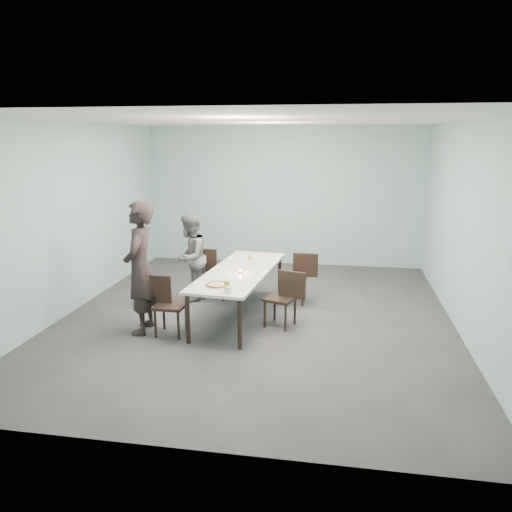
% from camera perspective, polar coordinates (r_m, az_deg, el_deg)
% --- Properties ---
extents(ground, '(7.00, 7.00, 0.00)m').
position_cam_1_polar(ground, '(7.94, 0.07, -6.94)').
color(ground, '#333335').
rests_on(ground, ground).
extents(room_shell, '(6.02, 7.02, 3.01)m').
position_cam_1_polar(room_shell, '(7.48, 0.08, 7.76)').
color(room_shell, '#99C0BF').
rests_on(room_shell, ground).
extents(table, '(1.14, 2.67, 0.75)m').
position_cam_1_polar(table, '(7.77, -1.88, -2.04)').
color(table, white).
rests_on(table, ground).
extents(chair_near_left, '(0.61, 0.43, 0.87)m').
position_cam_1_polar(chair_near_left, '(7.23, -10.38, -5.04)').
color(chair_near_left, black).
rests_on(chair_near_left, ground).
extents(chair_far_left, '(0.62, 0.43, 0.87)m').
position_cam_1_polar(chair_far_left, '(8.76, -5.13, -1.58)').
color(chair_far_left, black).
rests_on(chair_far_left, ground).
extents(chair_near_right, '(0.65, 0.53, 0.87)m').
position_cam_1_polar(chair_near_right, '(7.39, 3.34, -4.42)').
color(chair_near_right, black).
rests_on(chair_near_right, ground).
extents(chair_far_right, '(0.61, 0.43, 0.87)m').
position_cam_1_polar(chair_far_right, '(8.47, 4.91, -2.11)').
color(chair_far_right, black).
rests_on(chair_far_right, ground).
extents(diner_near, '(0.53, 0.74, 1.91)m').
position_cam_1_polar(diner_near, '(7.27, -13.08, -1.33)').
color(diner_near, black).
rests_on(diner_near, ground).
extents(diner_far, '(0.61, 0.76, 1.51)m').
position_cam_1_polar(diner_far, '(8.61, -7.54, -0.17)').
color(diner_far, slate).
rests_on(diner_far, ground).
extents(pizza, '(0.34, 0.34, 0.04)m').
position_cam_1_polar(pizza, '(6.95, -4.46, -3.30)').
color(pizza, white).
rests_on(pizza, table).
extents(side_plate, '(0.18, 0.18, 0.01)m').
position_cam_1_polar(side_plate, '(7.25, -2.25, -2.67)').
color(side_plate, white).
rests_on(side_plate, table).
extents(beer_glass, '(0.08, 0.08, 0.15)m').
position_cam_1_polar(beer_glass, '(6.67, -3.35, -3.49)').
color(beer_glass, gold).
rests_on(beer_glass, table).
extents(water_tumbler, '(0.08, 0.08, 0.09)m').
position_cam_1_polar(water_tumbler, '(6.62, -3.24, -3.90)').
color(water_tumbler, silver).
rests_on(water_tumbler, table).
extents(tealight, '(0.06, 0.06, 0.05)m').
position_cam_1_polar(tealight, '(7.58, -1.80, -1.82)').
color(tealight, silver).
rests_on(tealight, table).
extents(amber_tumbler, '(0.07, 0.07, 0.08)m').
position_cam_1_polar(amber_tumbler, '(8.39, -0.76, -0.18)').
color(amber_tumbler, gold).
rests_on(amber_tumbler, table).
extents(menu, '(0.32, 0.25, 0.01)m').
position_cam_1_polar(menu, '(8.65, -0.82, -0.00)').
color(menu, silver).
rests_on(menu, table).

